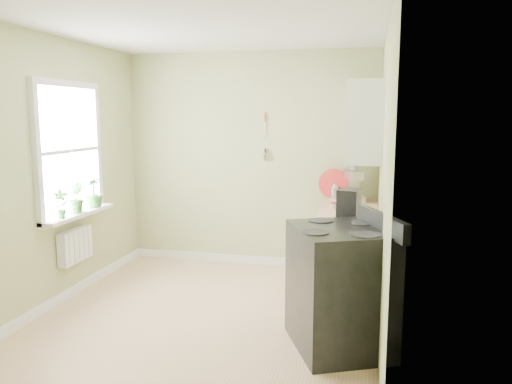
% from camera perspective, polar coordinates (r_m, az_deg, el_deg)
% --- Properties ---
extents(floor, '(3.20, 3.60, 0.02)m').
position_cam_1_polar(floor, '(4.97, -5.68, -14.09)').
color(floor, tan).
rests_on(floor, ground).
extents(ceiling, '(3.20, 3.60, 0.02)m').
position_cam_1_polar(ceiling, '(4.65, -6.22, 18.53)').
color(ceiling, white).
rests_on(ceiling, wall_back).
extents(wall_back, '(3.20, 0.02, 2.70)m').
position_cam_1_polar(wall_back, '(6.35, -0.68, 3.65)').
color(wall_back, '#B5B97E').
rests_on(wall_back, floor).
extents(wall_left, '(0.02, 3.60, 2.70)m').
position_cam_1_polar(wall_left, '(5.35, -22.49, 2.01)').
color(wall_left, '#B5B97E').
rests_on(wall_left, floor).
extents(wall_right, '(0.02, 3.60, 2.70)m').
position_cam_1_polar(wall_right, '(4.38, 14.45, 1.03)').
color(wall_right, '#B5B97E').
rests_on(wall_right, floor).
extents(base_cabinets, '(0.60, 1.60, 0.87)m').
position_cam_1_polar(base_cabinets, '(5.54, 10.60, -6.90)').
color(base_cabinets, white).
rests_on(base_cabinets, floor).
extents(countertop, '(0.64, 1.60, 0.04)m').
position_cam_1_polar(countertop, '(5.44, 10.63, -2.27)').
color(countertop, beige).
rests_on(countertop, base_cabinets).
extents(upper_cabinets, '(0.35, 1.40, 0.80)m').
position_cam_1_polar(upper_cabinets, '(5.44, 12.39, 7.86)').
color(upper_cabinets, white).
rests_on(upper_cabinets, wall_right).
extents(window, '(0.06, 1.14, 1.44)m').
position_cam_1_polar(window, '(5.57, -20.61, 4.43)').
color(window, white).
rests_on(window, wall_left).
extents(window_sill, '(0.18, 1.14, 0.04)m').
position_cam_1_polar(window_sill, '(5.61, -19.62, -2.40)').
color(window_sill, white).
rests_on(window_sill, wall_left).
extents(radiator, '(0.12, 0.50, 0.35)m').
position_cam_1_polar(radiator, '(5.66, -19.97, -5.75)').
color(radiator, white).
rests_on(radiator, wall_left).
extents(wall_utensils, '(0.02, 0.14, 0.58)m').
position_cam_1_polar(wall_utensils, '(6.26, 1.04, 5.54)').
color(wall_utensils, beige).
rests_on(wall_utensils, wall_back).
extents(stove, '(1.03, 1.05, 1.15)m').
position_cam_1_polar(stove, '(4.24, 9.57, -10.65)').
color(stove, black).
rests_on(stove, floor).
extents(stand_mixer, '(0.30, 0.38, 0.41)m').
position_cam_1_polar(stand_mixer, '(5.95, 11.05, 0.57)').
color(stand_mixer, '#B2B2B7').
rests_on(stand_mixer, countertop).
extents(kettle, '(0.18, 0.11, 0.18)m').
position_cam_1_polar(kettle, '(6.14, 8.98, 0.09)').
color(kettle, silver).
rests_on(kettle, countertop).
extents(coffee_maker, '(0.23, 0.24, 0.33)m').
position_cam_1_polar(coffee_maker, '(4.72, 10.54, -1.79)').
color(coffee_maker, black).
rests_on(coffee_maker, countertop).
extents(red_tray, '(0.37, 0.09, 0.37)m').
position_cam_1_polar(red_tray, '(6.13, 8.90, 0.94)').
color(red_tray, red).
rests_on(red_tray, countertop).
extents(jar, '(0.07, 0.07, 0.07)m').
position_cam_1_polar(jar, '(5.48, 8.81, -1.53)').
color(jar, '#B9AB91').
rests_on(jar, countertop).
extents(plant_a, '(0.19, 0.18, 0.30)m').
position_cam_1_polar(plant_a, '(5.32, -21.44, -1.25)').
color(plant_a, '#2A6321').
rests_on(plant_a, window_sill).
extents(plant_b, '(0.23, 0.23, 0.33)m').
position_cam_1_polar(plant_b, '(5.54, -19.87, -0.62)').
color(plant_b, '#2A6321').
rests_on(plant_b, window_sill).
extents(plant_c, '(0.23, 0.23, 0.33)m').
position_cam_1_polar(plant_c, '(5.84, -18.01, -0.06)').
color(plant_c, '#2A6321').
rests_on(plant_c, window_sill).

